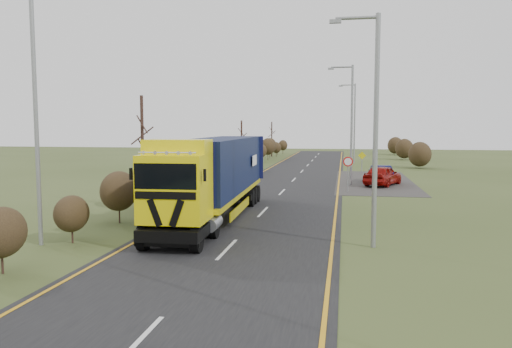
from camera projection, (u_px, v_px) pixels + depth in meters
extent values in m
plane|color=#37451D|center=(248.00, 228.00, 21.78)|extent=(160.00, 160.00, 0.00)
cube|color=black|center=(278.00, 196.00, 31.58)|extent=(8.00, 120.00, 0.02)
cube|color=#322F2C|center=(374.00, 181.00, 40.26)|extent=(6.00, 18.00, 0.02)
cube|color=orange|center=(221.00, 195.00, 32.22)|extent=(0.12, 116.00, 0.01)
cube|color=orange|center=(337.00, 197.00, 30.94)|extent=(0.12, 116.00, 0.01)
cube|color=silver|center=(135.00, 345.00, 10.01)|extent=(0.12, 3.00, 0.01)
cube|color=silver|center=(227.00, 249.00, 17.86)|extent=(0.12, 3.00, 0.01)
cube|color=silver|center=(263.00, 212.00, 25.70)|extent=(0.12, 3.00, 0.01)
cube|color=silver|center=(282.00, 192.00, 33.54)|extent=(0.12, 3.00, 0.01)
cube|color=silver|center=(294.00, 180.00, 41.38)|extent=(0.12, 3.00, 0.01)
cube|color=silver|center=(302.00, 171.00, 49.22)|extent=(0.12, 3.00, 0.01)
cube|color=silver|center=(308.00, 165.00, 57.07)|extent=(0.12, 3.00, 0.01)
cube|color=silver|center=(312.00, 160.00, 64.91)|extent=(0.12, 3.00, 0.01)
cube|color=silver|center=(316.00, 157.00, 72.75)|extent=(0.12, 3.00, 0.01)
cube|color=silver|center=(318.00, 154.00, 80.59)|extent=(0.12, 3.00, 0.01)
ellipsoid|color=black|center=(1.00, 232.00, 14.85)|extent=(1.34, 1.74, 1.54)
ellipsoid|color=black|center=(72.00, 214.00, 18.79)|extent=(1.21, 1.57, 1.39)
ellipsoid|color=black|center=(119.00, 191.00, 22.68)|extent=(1.58, 2.06, 1.82)
ellipsoid|color=black|center=(152.00, 175.00, 26.57)|extent=(1.96, 2.55, 2.25)
ellipsoid|color=black|center=(176.00, 171.00, 30.51)|extent=(1.83, 2.38, 2.10)
ellipsoid|color=black|center=(197.00, 172.00, 34.45)|extent=(1.37, 1.78, 1.57)
ellipsoid|color=black|center=(210.00, 169.00, 38.41)|extent=(1.20, 1.56, 1.38)
ellipsoid|color=black|center=(224.00, 162.00, 42.28)|extent=(1.55, 2.02, 1.78)
ellipsoid|color=black|center=(233.00, 155.00, 46.19)|extent=(1.95, 2.53, 2.24)
ellipsoid|color=black|center=(243.00, 153.00, 50.09)|extent=(1.85, 2.41, 2.13)
ellipsoid|color=black|center=(249.00, 155.00, 54.09)|extent=(1.40, 1.81, 1.61)
ellipsoid|color=black|center=(257.00, 155.00, 57.98)|extent=(1.19, 1.55, 1.37)
ellipsoid|color=black|center=(261.00, 151.00, 61.92)|extent=(1.52, 1.97, 1.75)
ellipsoid|color=black|center=(268.00, 146.00, 65.76)|extent=(1.93, 2.51, 2.22)
ellipsoid|color=black|center=(270.00, 146.00, 69.74)|extent=(1.88, 2.44, 2.16)
ellipsoid|color=black|center=(276.00, 148.00, 73.64)|extent=(1.43, 1.85, 1.64)
ellipsoid|color=black|center=(277.00, 148.00, 77.64)|extent=(1.19, 1.55, 1.37)
ellipsoid|color=black|center=(283.00, 145.00, 81.47)|extent=(1.49, 1.93, 1.71)
cylinder|color=#36221B|center=(143.00, 153.00, 26.54)|extent=(0.18, 0.18, 6.05)
cylinder|color=#36221B|center=(242.00, 145.00, 52.08)|extent=(0.18, 0.18, 5.06)
cylinder|color=#36221B|center=(272.00, 139.00, 73.64)|extent=(0.18, 0.18, 5.15)
cube|color=black|center=(183.00, 225.00, 19.00)|extent=(2.40, 4.38, 0.42)
cube|color=yellow|center=(175.00, 188.00, 18.03)|extent=(2.41, 2.14, 2.43)
cube|color=black|center=(167.00, 240.00, 17.22)|extent=(2.34, 0.20, 0.51)
cube|color=black|center=(155.00, 213.00, 17.15)|extent=(0.56, 0.04, 1.01)
cube|color=black|center=(176.00, 213.00, 17.01)|extent=(0.56, 0.04, 1.01)
cube|color=black|center=(165.00, 176.00, 16.99)|extent=(2.20, 0.14, 0.89)
cube|color=black|center=(165.00, 196.00, 17.02)|extent=(2.15, 0.11, 0.26)
cube|color=yellow|center=(178.00, 147.00, 18.21)|extent=(2.38, 1.39, 0.52)
cylinder|color=silver|center=(167.00, 153.00, 17.12)|extent=(2.06, 0.13, 0.06)
cube|color=black|center=(131.00, 174.00, 17.43)|extent=(0.08, 0.12, 0.42)
cube|color=black|center=(205.00, 175.00, 16.96)|extent=(0.08, 0.12, 0.42)
cylinder|color=gray|center=(160.00, 221.00, 19.55)|extent=(0.57, 1.23, 0.52)
cylinder|color=gray|center=(213.00, 223.00, 19.17)|extent=(0.57, 1.23, 0.52)
cube|color=gold|center=(222.00, 192.00, 24.91)|extent=(2.76, 11.86, 0.22)
cube|color=#0B1133|center=(222.00, 164.00, 24.78)|extent=(2.73, 11.48, 2.57)
cube|color=#101342|center=(244.00, 157.00, 30.39)|extent=(2.32, 0.14, 2.57)
cube|color=#101342|center=(185.00, 175.00, 19.17)|extent=(2.32, 0.14, 2.57)
cube|color=black|center=(237.00, 193.00, 28.44)|extent=(2.27, 3.44, 0.33)
cube|color=gold|center=(194.00, 207.00, 24.25)|extent=(0.23, 5.14, 0.42)
cube|color=gold|center=(240.00, 208.00, 23.85)|extent=(0.23, 5.14, 0.42)
cylinder|color=black|center=(143.00, 237.00, 17.72)|extent=(0.33, 0.98, 0.97)
cylinder|color=black|center=(197.00, 239.00, 17.38)|extent=(0.33, 0.98, 0.97)
cylinder|color=black|center=(167.00, 225.00, 20.01)|extent=(0.33, 0.98, 0.97)
cylinder|color=black|center=(214.00, 226.00, 19.67)|extent=(0.33, 0.98, 0.97)
cylinder|color=black|center=(216.00, 197.00, 27.80)|extent=(0.33, 0.98, 0.97)
cylinder|color=black|center=(251.00, 198.00, 27.46)|extent=(0.33, 0.98, 0.97)
cylinder|color=black|center=(221.00, 195.00, 28.72)|extent=(0.33, 0.98, 0.97)
cylinder|color=black|center=(254.00, 196.00, 28.38)|extent=(0.33, 0.98, 0.97)
cylinder|color=black|center=(224.00, 193.00, 29.63)|extent=(0.33, 0.98, 0.97)
cylinder|color=black|center=(257.00, 194.00, 29.29)|extent=(0.33, 0.98, 0.97)
imported|color=#890A06|center=(383.00, 176.00, 37.34)|extent=(3.41, 4.80, 1.52)
imported|color=#0B103D|center=(380.00, 174.00, 39.22)|extent=(1.74, 4.28, 1.38)
cylinder|color=gray|center=(376.00, 133.00, 17.86)|extent=(0.18, 0.18, 8.37)
cylinder|color=gray|center=(357.00, 18.00, 17.61)|extent=(1.49, 0.12, 0.12)
cube|color=gray|center=(335.00, 21.00, 17.75)|extent=(0.42, 0.17, 0.13)
cylinder|color=gray|center=(352.00, 126.00, 37.34)|extent=(0.18, 0.18, 8.97)
cylinder|color=gray|center=(342.00, 67.00, 37.07)|extent=(1.60, 0.12, 0.12)
cube|color=gray|center=(331.00, 69.00, 37.22)|extent=(0.45, 0.18, 0.14)
cylinder|color=gray|center=(355.00, 124.00, 59.73)|extent=(0.18, 0.18, 9.53)
cylinder|color=gray|center=(348.00, 85.00, 59.45)|extent=(1.69, 0.12, 0.12)
cube|color=gray|center=(341.00, 86.00, 59.60)|extent=(0.48, 0.19, 0.15)
cylinder|color=gray|center=(36.00, 111.00, 18.15)|extent=(0.16, 0.16, 9.92)
cylinder|color=gray|center=(348.00, 177.00, 33.72)|extent=(0.08, 0.08, 2.06)
cylinder|color=red|center=(348.00, 162.00, 33.59)|extent=(0.66, 0.04, 0.66)
cylinder|color=white|center=(348.00, 162.00, 33.57)|extent=(0.50, 0.02, 0.50)
cylinder|color=gray|center=(362.00, 164.00, 48.46)|extent=(0.08, 0.08, 1.52)
cube|color=#D1C60B|center=(362.00, 156.00, 48.33)|extent=(0.77, 0.04, 0.77)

